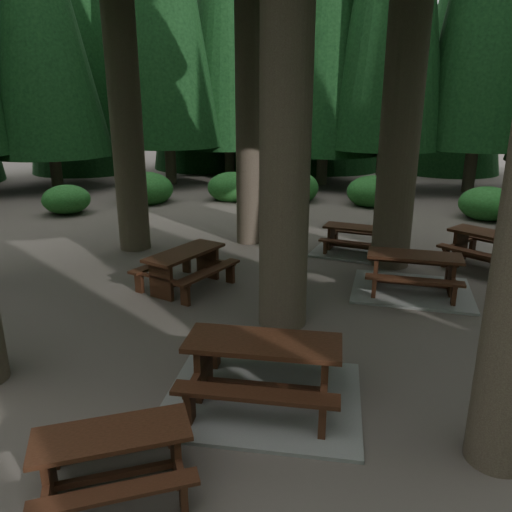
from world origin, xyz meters
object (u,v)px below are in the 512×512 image
(picnic_table_b, at_px, (185,263))
(picnic_table_e, at_px, (113,451))
(picnic_table_a, at_px, (263,379))
(picnic_table_f, at_px, (412,279))
(picnic_table_c, at_px, (355,244))
(picnic_table_d, at_px, (493,246))

(picnic_table_b, height_order, picnic_table_e, picnic_table_b)
(picnic_table_a, relative_size, picnic_table_b, 1.31)
(picnic_table_a, bearing_deg, picnic_table_b, 120.13)
(picnic_table_e, bearing_deg, picnic_table_f, 32.98)
(picnic_table_b, relative_size, picnic_table_c, 0.99)
(picnic_table_a, height_order, picnic_table_d, picnic_table_a)
(picnic_table_b, height_order, picnic_table_c, picnic_table_b)
(picnic_table_f, bearing_deg, picnic_table_a, -113.68)
(picnic_table_c, bearing_deg, picnic_table_d, -0.45)
(picnic_table_b, xyz_separation_m, picnic_table_f, (4.57, 1.25, -0.26))
(picnic_table_a, relative_size, picnic_table_d, 1.14)
(picnic_table_a, bearing_deg, picnic_table_c, 78.84)
(picnic_table_b, bearing_deg, picnic_table_e, -146.67)
(picnic_table_a, distance_m, picnic_table_e, 2.21)
(picnic_table_b, distance_m, picnic_table_c, 4.79)
(picnic_table_a, relative_size, picnic_table_c, 1.30)
(picnic_table_e, bearing_deg, picnic_table_d, 28.27)
(picnic_table_b, height_order, picnic_table_d, picnic_table_d)
(picnic_table_a, relative_size, picnic_table_e, 1.44)
(picnic_table_b, bearing_deg, picnic_table_f, -59.93)
(picnic_table_a, relative_size, picnic_table_f, 1.15)
(picnic_table_b, bearing_deg, picnic_table_c, -25.39)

